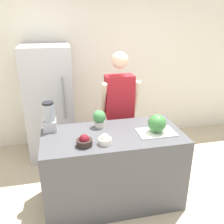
% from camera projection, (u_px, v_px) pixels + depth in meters
% --- Properties ---
extents(ground_plane, '(14.00, 14.00, 0.00)m').
position_uv_depth(ground_plane, '(120.00, 221.00, 2.79)').
color(ground_plane, beige).
extents(wall_back, '(8.00, 0.06, 2.60)m').
position_uv_depth(wall_back, '(91.00, 68.00, 4.22)').
color(wall_back, white).
rests_on(wall_back, ground_plane).
extents(counter_island, '(1.59, 0.78, 0.90)m').
position_uv_depth(counter_island, '(113.00, 168.00, 2.97)').
color(counter_island, '#4C4C51').
rests_on(counter_island, ground_plane).
extents(refrigerator, '(0.70, 0.74, 1.75)m').
position_uv_depth(refrigerator, '(50.00, 103.00, 3.86)').
color(refrigerator, '#B7B7BC').
rests_on(refrigerator, ground_plane).
extents(person, '(0.52, 0.27, 1.71)m').
position_uv_depth(person, '(119.00, 112.00, 3.47)').
color(person, gray).
rests_on(person, ground_plane).
extents(cutting_board, '(0.42, 0.27, 0.01)m').
position_uv_depth(cutting_board, '(156.00, 132.00, 2.82)').
color(cutting_board, white).
rests_on(cutting_board, counter_island).
extents(watermelon, '(0.21, 0.21, 0.21)m').
position_uv_depth(watermelon, '(157.00, 124.00, 2.78)').
color(watermelon, '#3D7F3D').
rests_on(watermelon, cutting_board).
extents(bowl_cherries, '(0.16, 0.16, 0.12)m').
position_uv_depth(bowl_cherries, '(84.00, 141.00, 2.54)').
color(bowl_cherries, '#2D231E').
rests_on(bowl_cherries, counter_island).
extents(bowl_cream, '(0.14, 0.14, 0.11)m').
position_uv_depth(bowl_cream, '(105.00, 140.00, 2.58)').
color(bowl_cream, white).
rests_on(bowl_cream, counter_island).
extents(blender, '(0.15, 0.15, 0.35)m').
position_uv_depth(blender, '(49.00, 117.00, 2.83)').
color(blender, '#B7B7BC').
rests_on(blender, counter_island).
extents(potted_plant, '(0.15, 0.15, 0.21)m').
position_uv_depth(potted_plant, '(99.00, 118.00, 2.94)').
color(potted_plant, beige).
rests_on(potted_plant, counter_island).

